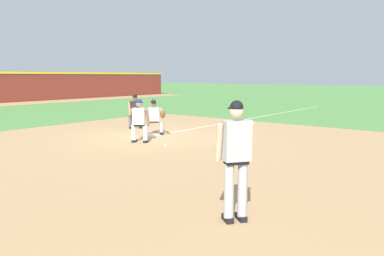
{
  "coord_description": "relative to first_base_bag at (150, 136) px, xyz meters",
  "views": [
    {
      "loc": [
        -9.67,
        -9.59,
        2.22
      ],
      "look_at": [
        -3.47,
        -4.7,
        1.11
      ],
      "focal_mm": 35.0,
      "sensor_mm": 36.0,
      "label": 1
    }
  ],
  "objects": [
    {
      "name": "ground_plane",
      "position": [
        0.0,
        0.0,
        -0.04
      ],
      "size": [
        160.0,
        160.0,
        0.0
      ],
      "primitive_type": "plane",
      "color": "#518942"
    },
    {
      "name": "infield_dirt_patch",
      "position": [
        -2.48,
        -3.36,
        -0.04
      ],
      "size": [
        18.0,
        18.0,
        0.01
      ],
      "primitive_type": "cube",
      "color": "tan",
      "rests_on": "ground"
    },
    {
      "name": "foul_line_stripe",
      "position": [
        8.64,
        0.0,
        -0.04
      ],
      "size": [
        17.29,
        0.1,
        0.0
      ],
      "primitive_type": "cube",
      "color": "white",
      "rests_on": "ground"
    },
    {
      "name": "first_base_bag",
      "position": [
        0.0,
        0.0,
        0.0
      ],
      "size": [
        0.38,
        0.38,
        0.09
      ],
      "primitive_type": "cube",
      "color": "white",
      "rests_on": "ground"
    },
    {
      "name": "baseball",
      "position": [
        -1.12,
        -1.77,
        -0.01
      ],
      "size": [
        0.07,
        0.07,
        0.07
      ],
      "primitive_type": "sphere",
      "color": "white",
      "rests_on": "ground"
    },
    {
      "name": "pitcher",
      "position": [
        -4.92,
        -6.7,
        1.01
      ],
      "size": [
        0.85,
        0.55,
        1.86
      ],
      "color": "black",
      "rests_on": "ground"
    },
    {
      "name": "first_baseman",
      "position": [
        0.39,
        0.14,
        0.69
      ],
      "size": [
        0.72,
        1.09,
        1.34
      ],
      "color": "black",
      "rests_on": "ground"
    },
    {
      "name": "baserunner",
      "position": [
        -1.06,
        -0.58,
        0.75
      ],
      "size": [
        0.61,
        0.67,
        1.46
      ],
      "color": "black",
      "rests_on": "ground"
    },
    {
      "name": "umpire",
      "position": [
        1.2,
        2.04,
        0.75
      ],
      "size": [
        0.68,
        0.64,
        1.46
      ],
      "color": "black",
      "rests_on": "ground"
    }
  ]
}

